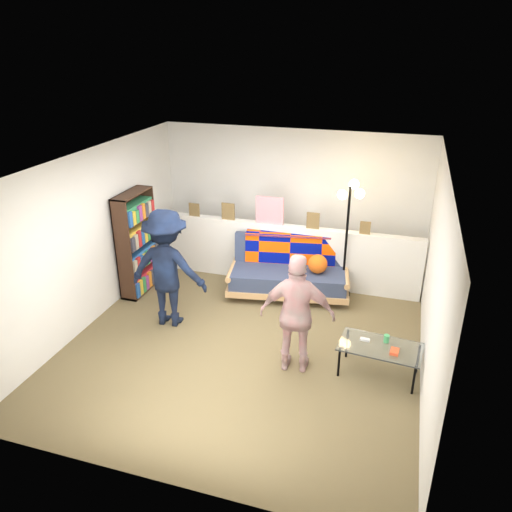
# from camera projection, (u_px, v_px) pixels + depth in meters

# --- Properties ---
(ground) EXTENTS (5.00, 5.00, 0.00)m
(ground) POSITION_uv_depth(u_px,v_px,m) (247.00, 338.00, 6.77)
(ground) COLOR brown
(ground) RESTS_ON ground
(room_shell) EXTENTS (4.60, 5.05, 2.45)m
(room_shell) POSITION_uv_depth(u_px,v_px,m) (258.00, 210.00, 6.50)
(room_shell) COLOR silver
(room_shell) RESTS_ON ground
(half_wall_ledge) EXTENTS (4.45, 0.15, 1.00)m
(half_wall_ledge) POSITION_uv_depth(u_px,v_px,m) (281.00, 253.00, 8.14)
(half_wall_ledge) COLOR silver
(half_wall_ledge) RESTS_ON ground
(ledge_decor) EXTENTS (2.97, 0.02, 0.45)m
(ledge_decor) POSITION_uv_depth(u_px,v_px,m) (268.00, 213.00, 7.90)
(ledge_decor) COLOR brown
(ledge_decor) RESTS_ON half_wall_ledge
(futon_sofa) EXTENTS (1.98, 1.18, 0.80)m
(futon_sofa) POSITION_uv_depth(u_px,v_px,m) (290.00, 271.00, 7.81)
(futon_sofa) COLOR tan
(futon_sofa) RESTS_ON ground
(bookshelf) EXTENTS (0.27, 0.81, 1.62)m
(bookshelf) POSITION_uv_depth(u_px,v_px,m) (137.00, 246.00, 7.76)
(bookshelf) COLOR black
(bookshelf) RESTS_ON ground
(coffee_table) EXTENTS (1.00, 0.61, 0.50)m
(coffee_table) POSITION_uv_depth(u_px,v_px,m) (381.00, 348.00, 5.90)
(coffee_table) COLOR black
(coffee_table) RESTS_ON ground
(floor_lamp) EXTENTS (0.40, 0.33, 1.84)m
(floor_lamp) POSITION_uv_depth(u_px,v_px,m) (349.00, 216.00, 7.40)
(floor_lamp) COLOR black
(floor_lamp) RESTS_ON ground
(person_left) EXTENTS (1.12, 0.68, 1.68)m
(person_left) POSITION_uv_depth(u_px,v_px,m) (167.00, 268.00, 6.82)
(person_left) COLOR black
(person_left) RESTS_ON ground
(person_right) EXTENTS (0.92, 0.46, 1.52)m
(person_right) POSITION_uv_depth(u_px,v_px,m) (297.00, 314.00, 5.86)
(person_right) COLOR pink
(person_right) RESTS_ON ground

